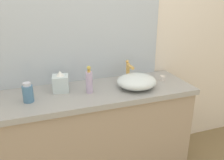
{
  "coord_description": "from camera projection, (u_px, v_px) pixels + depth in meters",
  "views": [
    {
      "loc": [
        -0.51,
        -1.28,
        1.61
      ],
      "look_at": [
        0.08,
        0.4,
        0.94
      ],
      "focal_mm": 37.92,
      "sensor_mm": 36.0,
      "label": 1
    }
  ],
  "objects": [
    {
      "name": "bathroom_wall_rear",
      "position": [
        90.0,
        29.0,
        2.04
      ],
      "size": [
        6.0,
        0.06,
        2.6
      ],
      "primitive_type": "cube",
      "color": "silver",
      "rests_on": "ground"
    },
    {
      "name": "vanity_counter",
      "position": [
        89.0,
        137.0,
        2.03
      ],
      "size": [
        1.75,
        0.54,
        0.86
      ],
      "color": "gray",
      "rests_on": "ground"
    },
    {
      "name": "wall_mirror_panel",
      "position": [
        78.0,
        27.0,
        1.96
      ],
      "size": [
        1.49,
        0.01,
        0.95
      ],
      "primitive_type": "cube",
      "color": "#B2BCC6",
      "rests_on": "vanity_counter"
    },
    {
      "name": "sink_basin",
      "position": [
        137.0,
        81.0,
        1.94
      ],
      "size": [
        0.33,
        0.31,
        0.11
      ],
      "primitive_type": "ellipsoid",
      "color": "silver",
      "rests_on": "vanity_counter"
    },
    {
      "name": "faucet",
      "position": [
        129.0,
        70.0,
        2.07
      ],
      "size": [
        0.03,
        0.14,
        0.19
      ],
      "color": "#DFA953",
      "rests_on": "vanity_counter"
    },
    {
      "name": "soap_dispenser",
      "position": [
        89.0,
        81.0,
        1.83
      ],
      "size": [
        0.05,
        0.05,
        0.22
      ],
      "color": "#BDA8CD",
      "rests_on": "vanity_counter"
    },
    {
      "name": "perfume_bottle",
      "position": [
        28.0,
        93.0,
        1.69
      ],
      "size": [
        0.07,
        0.07,
        0.15
      ],
      "color": "teal",
      "rests_on": "vanity_counter"
    },
    {
      "name": "tissue_box",
      "position": [
        61.0,
        82.0,
        1.87
      ],
      "size": [
        0.14,
        0.14,
        0.17
      ],
      "color": "silver",
      "rests_on": "vanity_counter"
    },
    {
      "name": "candle_jar",
      "position": [
        162.0,
        78.0,
        2.1
      ],
      "size": [
        0.04,
        0.04,
        0.05
      ],
      "primitive_type": "cylinder",
      "color": "silver",
      "rests_on": "vanity_counter"
    }
  ]
}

